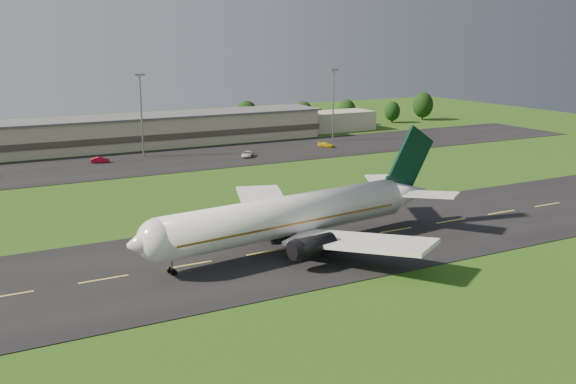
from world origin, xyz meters
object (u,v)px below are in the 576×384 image
service_vehicle_b (100,160)px  airliner (293,216)px  light_mast_east (333,96)px  service_vehicle_d (326,145)px  service_vehicle_c (247,154)px  light_mast_centre (141,105)px  terminal (132,132)px

service_vehicle_b → airliner: bearing=-156.2°
light_mast_east → service_vehicle_b: 67.55m
service_vehicle_d → service_vehicle_c: bearing=150.8°
airliner → service_vehicle_c: (23.29, 67.16, -3.86)m
airliner → service_vehicle_c: size_ratio=10.19×
service_vehicle_c → service_vehicle_d: bearing=42.5°
light_mast_centre → light_mast_east: bearing=0.0°
service_vehicle_b → service_vehicle_c: bearing=-89.0°
terminal → service_vehicle_c: 35.89m
airliner → light_mast_east: light_mast_east is taller
airliner → service_vehicle_b: size_ratio=12.17×
airliner → light_mast_centre: bearing=82.2°
light_mast_centre → service_vehicle_b: 16.91m
airliner → terminal: size_ratio=0.35×
light_mast_centre → terminal: bearing=85.0°
terminal → light_mast_centre: bearing=-95.0°
terminal → airliner: bearing=-91.4°
light_mast_centre → service_vehicle_d: (47.29, -9.16, -11.98)m
light_mast_centre → light_mast_east: 55.00m
service_vehicle_d → terminal: bearing=113.7°
terminal → service_vehicle_d: 52.52m
terminal → service_vehicle_b: terminal is taller
terminal → service_vehicle_d: size_ratio=31.89×
airliner → service_vehicle_d: airliner is taller
service_vehicle_b → light_mast_east: bearing=-70.8°
airliner → terminal: (2.27, 96.08, -0.67)m
terminal → light_mast_centre: 18.45m
service_vehicle_d → service_vehicle_b: bearing=137.3°
light_mast_east → service_vehicle_d: 16.94m
service_vehicle_b → service_vehicle_c: service_vehicle_c is taller
light_mast_centre → service_vehicle_b: light_mast_centre is taller
light_mast_east → service_vehicle_b: light_mast_east is taller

